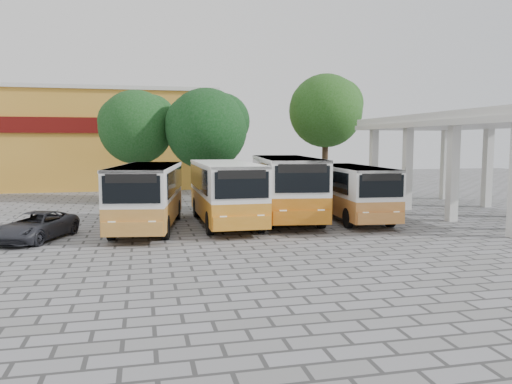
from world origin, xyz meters
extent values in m
plane|color=slate|center=(0.00, 0.00, 0.00)|extent=(90.00, 90.00, 0.00)
cube|color=silver|center=(7.85, 10.50, 2.50)|extent=(0.45, 0.45, 5.00)
cube|color=silver|center=(13.15, 10.50, 2.50)|extent=(0.45, 0.45, 5.00)
cube|color=silver|center=(10.50, 4.00, 5.20)|extent=(6.60, 15.60, 0.40)
cube|color=silver|center=(10.50, 4.00, 4.85)|extent=(6.80, 15.80, 0.30)
cube|color=gold|center=(-11.00, 26.00, 4.00)|extent=(20.00, 10.00, 8.00)
cube|color=#590C0A|center=(-11.00, 20.90, 5.20)|extent=(20.00, 0.20, 1.20)
cube|color=silver|center=(-11.00, 26.00, 8.15)|extent=(20.40, 10.40, 0.30)
cube|color=#C58336|center=(-6.86, 2.93, 0.90)|extent=(3.57, 8.19, 1.04)
cube|color=white|center=(-6.86, 2.93, 2.14)|extent=(3.57, 8.19, 1.46)
cube|color=white|center=(-6.86, 2.93, 2.81)|extent=(3.62, 8.20, 0.12)
cube|color=black|center=(-8.07, 2.93, 2.16)|extent=(1.06, 6.46, 1.04)
cube|color=black|center=(-5.65, 2.93, 2.16)|extent=(1.06, 6.46, 1.04)
cube|color=black|center=(-6.86, -1.05, 2.16)|extent=(2.11, 0.38, 1.04)
cube|color=black|center=(-6.86, -1.05, 2.57)|extent=(1.87, 0.35, 0.34)
cylinder|color=black|center=(-7.93, 0.36, 0.49)|extent=(0.28, 0.99, 0.99)
cylinder|color=black|center=(-5.79, 0.36, 0.49)|extent=(0.28, 0.99, 0.99)
cylinder|color=black|center=(-7.93, 5.50, 0.49)|extent=(0.28, 0.99, 0.99)
cylinder|color=black|center=(-5.79, 5.50, 0.49)|extent=(0.28, 0.99, 0.99)
cube|color=orange|center=(-3.24, 3.41, 0.92)|extent=(2.46, 8.13, 1.07)
cube|color=white|center=(-3.24, 3.41, 2.20)|extent=(2.46, 8.13, 1.49)
cube|color=white|center=(-3.24, 3.41, 2.88)|extent=(2.51, 8.13, 0.12)
cube|color=black|center=(-4.48, 3.41, 2.21)|extent=(0.07, 6.70, 1.07)
cube|color=black|center=(-2.00, 3.41, 2.21)|extent=(0.07, 6.70, 1.07)
cube|color=black|center=(-3.24, -0.67, 2.21)|extent=(2.18, 0.06, 1.07)
cube|color=black|center=(-3.24, -0.67, 2.64)|extent=(1.93, 0.07, 0.35)
cylinder|color=black|center=(-4.34, 0.77, 0.51)|extent=(0.28, 1.01, 1.01)
cylinder|color=black|center=(-2.14, 0.77, 0.51)|extent=(0.28, 1.01, 1.01)
cylinder|color=black|center=(-4.34, 6.05, 0.51)|extent=(0.28, 1.01, 1.01)
cylinder|color=black|center=(-2.14, 6.05, 0.51)|extent=(0.28, 1.01, 1.01)
cube|color=#B76410|center=(0.01, 4.23, 0.98)|extent=(3.68, 8.92, 1.14)
cube|color=white|center=(0.01, 4.23, 2.34)|extent=(3.68, 8.92, 1.59)
cube|color=white|center=(0.01, 4.23, 3.07)|extent=(3.73, 8.93, 0.13)
cube|color=black|center=(-1.31, 4.23, 2.36)|extent=(0.96, 7.09, 1.14)
cube|color=black|center=(1.33, 4.23, 2.36)|extent=(0.96, 7.09, 1.14)
cube|color=black|center=(0.01, -0.12, 2.36)|extent=(2.32, 0.34, 1.14)
cube|color=black|center=(0.01, -0.12, 2.81)|extent=(2.05, 0.32, 0.37)
cylinder|color=black|center=(-1.16, 1.41, 0.54)|extent=(0.30, 1.08, 1.08)
cylinder|color=black|center=(1.18, 1.41, 0.54)|extent=(0.30, 1.08, 1.08)
cylinder|color=black|center=(-1.16, 7.04, 0.54)|extent=(0.30, 1.08, 1.08)
cylinder|color=black|center=(1.18, 7.04, 0.54)|extent=(0.30, 1.08, 1.08)
cube|color=#C47935|center=(3.21, 3.37, 0.84)|extent=(2.76, 7.57, 0.98)
cube|color=white|center=(3.21, 3.37, 2.01)|extent=(2.76, 7.57, 1.37)
cube|color=white|center=(3.21, 3.37, 2.64)|extent=(2.81, 7.58, 0.11)
cube|color=black|center=(2.07, 3.37, 2.02)|extent=(0.50, 6.12, 0.98)
cube|color=black|center=(4.34, 3.37, 2.02)|extent=(0.50, 6.12, 0.98)
cube|color=black|center=(3.21, -0.36, 2.02)|extent=(2.00, 0.20, 0.98)
cube|color=black|center=(3.21, -0.36, 2.41)|extent=(1.76, 0.19, 0.32)
cylinder|color=black|center=(2.21, 0.96, 0.46)|extent=(0.26, 0.93, 0.93)
cylinder|color=black|center=(4.21, 0.96, 0.46)|extent=(0.26, 0.93, 0.93)
cylinder|color=black|center=(2.21, 5.79, 0.46)|extent=(0.26, 0.93, 0.93)
cylinder|color=black|center=(4.21, 5.79, 0.46)|extent=(0.26, 0.93, 0.93)
cylinder|color=#463622|center=(-7.42, 14.44, 1.75)|extent=(0.38, 0.38, 3.50)
sphere|color=#113E12|center=(-7.42, 14.44, 4.89)|extent=(4.93, 4.93, 4.93)
sphere|color=#113E12|center=(-6.44, 14.74, 5.38)|extent=(3.45, 3.45, 3.45)
sphere|color=#113E12|center=(-8.29, 14.24, 5.26)|extent=(3.20, 3.20, 3.20)
cylinder|color=black|center=(-2.96, 12.55, 1.74)|extent=(0.41, 0.41, 3.47)
sphere|color=#0B340E|center=(-2.96, 12.55, 4.74)|extent=(5.28, 5.28, 5.28)
sphere|color=#0B340E|center=(-1.91, 12.85, 5.27)|extent=(3.70, 3.70, 3.70)
sphere|color=#0B340E|center=(-3.89, 12.35, 5.14)|extent=(3.43, 3.43, 3.43)
cylinder|color=#432F20|center=(6.44, 15.79, 2.17)|extent=(0.45, 0.45, 4.34)
sphere|color=#1B4A11|center=(6.44, 15.79, 6.24)|extent=(5.49, 5.49, 5.49)
sphere|color=#1B4A11|center=(7.53, 16.09, 6.79)|extent=(3.84, 3.84, 3.84)
sphere|color=#1B4A11|center=(5.47, 15.59, 6.65)|extent=(3.57, 3.57, 3.57)
imported|color=#292A31|center=(-11.27, 1.24, 0.56)|extent=(3.21, 4.43, 1.12)
camera|label=1|loc=(-7.03, -19.92, 3.92)|focal=35.00mm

